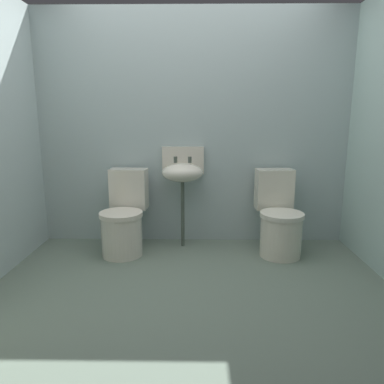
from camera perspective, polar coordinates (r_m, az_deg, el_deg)
The scene contains 5 objects.
ground_plane at distance 2.83m, azimuth -0.08°, elevation -16.08°, with size 3.50×2.65×0.08m, color slate.
wall_back at distance 3.67m, azimuth 0.19°, elevation 9.95°, with size 3.50×0.10×2.31m, color #A1B5B5.
toilet_left at distance 3.48m, azimuth -10.80°, elevation -4.36°, with size 0.43×0.62×0.78m.
toilet_right at distance 3.50m, azimuth 13.68°, elevation -4.40°, with size 0.42×0.61×0.78m.
sink at distance 3.50m, azimuth -1.52°, elevation 3.23°, with size 0.42×0.35×0.99m.
Camera 1 is at (0.04, -2.49, 1.30)m, focal length 33.41 mm.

